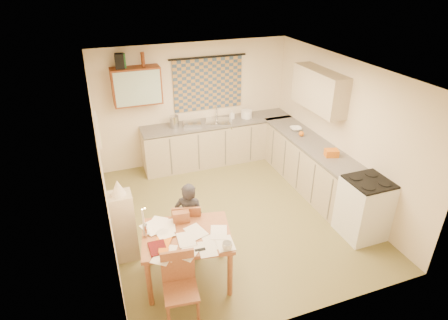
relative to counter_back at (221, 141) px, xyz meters
name	(u,v)px	position (x,y,z in m)	size (l,w,h in m)	color
floor	(233,214)	(-0.47, -1.95, -0.46)	(4.00, 4.50, 0.02)	brown
ceiling	(235,69)	(-0.47, -1.95, 2.06)	(4.00, 4.50, 0.02)	white
wall_back	(194,104)	(-0.47, 0.31, 0.80)	(4.00, 0.02, 2.50)	beige
wall_front	(312,235)	(-0.47, -4.21, 0.80)	(4.00, 0.02, 2.50)	beige
wall_left	(101,170)	(-2.48, -1.95, 0.80)	(0.02, 4.50, 2.50)	beige
wall_right	(342,131)	(1.54, -1.95, 0.80)	(0.02, 4.50, 2.50)	beige
window_blind	(208,84)	(-0.17, 0.27, 1.20)	(1.45, 0.03, 1.05)	#304663
curtain_rod	(208,57)	(-0.17, 0.25, 1.75)	(0.04, 0.04, 1.60)	black
wall_cabinet	(137,86)	(-1.62, 0.13, 1.35)	(0.90, 0.34, 0.70)	#5A260F
wall_cabinet_glass	(138,88)	(-1.62, -0.04, 1.35)	(0.84, 0.02, 0.64)	#99B2A5
upper_cabinet_right	(319,90)	(1.36, -1.40, 1.40)	(0.34, 1.30, 0.70)	tan
framed_print	(98,130)	(-2.44, -1.55, 1.25)	(0.04, 0.50, 0.40)	beige
print_canvas	(99,130)	(-2.41, -1.55, 1.25)	(0.01, 0.42, 0.32)	silver
counter_back	(221,141)	(0.00, 0.00, 0.00)	(3.30, 0.62, 0.92)	tan
counter_right	(312,167)	(1.23, -1.66, 0.00)	(0.62, 2.95, 0.92)	tan
stove	(364,208)	(1.23, -3.14, 0.04)	(0.63, 0.63, 0.98)	white
sink	(219,123)	(-0.03, 0.00, 0.43)	(0.55, 0.45, 0.10)	silver
tap	(217,112)	(-0.02, 0.18, 0.61)	(0.03, 0.03, 0.28)	silver
dish_rack	(192,124)	(-0.61, 0.00, 0.50)	(0.35, 0.30, 0.06)	silver
kettle	(174,122)	(-0.98, 0.00, 0.59)	(0.18, 0.18, 0.24)	silver
mixing_bowl	(247,114)	(0.59, 0.00, 0.55)	(0.24, 0.24, 0.16)	white
soap_bottle	(232,115)	(0.28, 0.05, 0.56)	(0.10, 0.10, 0.18)	white
bowl	(296,129)	(1.23, -0.96, 0.50)	(0.27, 0.27, 0.06)	white
orange_bag	(332,153)	(1.23, -2.16, 0.53)	(0.22, 0.16, 0.12)	#D16712
fruit_orange	(301,134)	(1.18, -1.26, 0.52)	(0.10, 0.10, 0.10)	#D16712
speaker	(120,61)	(-1.87, 0.13, 1.83)	(0.16, 0.20, 0.26)	black
bottle_green	(124,61)	(-1.80, 0.13, 1.83)	(0.07, 0.07, 0.26)	#195926
bottle_brown	(143,59)	(-1.46, 0.13, 1.83)	(0.07, 0.07, 0.26)	#5A260F
dining_table	(188,257)	(-1.58, -3.13, -0.07)	(1.27, 1.06, 0.75)	brown
chair_far	(188,236)	(-1.44, -2.59, -0.18)	(0.49, 0.49, 0.89)	brown
chair_near	(181,300)	(-1.82, -3.71, -0.18)	(0.45, 0.45, 0.88)	brown
person	(190,219)	(-1.40, -2.61, 0.13)	(0.51, 0.45, 1.17)	black
shelf_stand	(124,226)	(-2.31, -2.39, 0.08)	(0.32, 0.30, 1.07)	tan
lampshade	(118,188)	(-2.31, -2.39, 0.73)	(0.20, 0.20, 0.22)	beige
letter_rack	(181,217)	(-1.58, -2.85, 0.38)	(0.22, 0.10, 0.16)	brown
mug	(227,246)	(-1.19, -3.57, 0.35)	(0.16, 0.16, 0.10)	white
magazine	(149,250)	(-2.09, -3.28, 0.31)	(0.20, 0.27, 0.03)	#750407
book	(155,241)	(-1.98, -3.14, 0.31)	(0.29, 0.32, 0.02)	#D16712
orange_box	(164,251)	(-1.93, -3.37, 0.32)	(0.12, 0.08, 0.04)	#D16712
eyeglasses	(200,250)	(-1.51, -3.48, 0.31)	(0.13, 0.04, 0.02)	black
candle_holder	(145,231)	(-2.07, -2.98, 0.39)	(0.06, 0.06, 0.18)	silver
candle	(143,217)	(-2.08, -2.96, 0.59)	(0.02, 0.02, 0.22)	white
candle_flame	(145,208)	(-2.05, -2.97, 0.71)	(0.02, 0.02, 0.02)	#FFCC66
papers	(185,239)	(-1.63, -3.21, 0.31)	(1.10, 1.06, 0.02)	white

